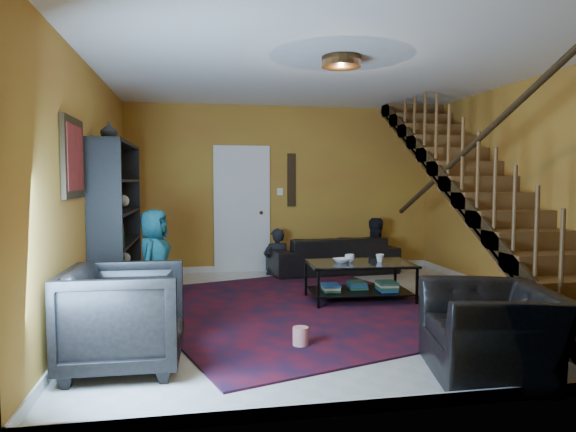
{
  "coord_description": "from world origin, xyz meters",
  "views": [
    {
      "loc": [
        -1.47,
        -5.9,
        1.55
      ],
      "look_at": [
        -0.33,
        0.4,
        1.1
      ],
      "focal_mm": 32.0,
      "sensor_mm": 36.0,
      "label": 1
    }
  ],
  "objects_px": {
    "coffee_table": "(360,278)",
    "armchair_right": "(492,331)",
    "bookshelf": "(118,228)",
    "sofa": "(333,255)",
    "armchair_left": "(125,317)"
  },
  "relations": [
    {
      "from": "coffee_table",
      "to": "armchair_right",
      "type": "bearing_deg",
      "value": -84.37
    },
    {
      "from": "armchair_right",
      "to": "coffee_table",
      "type": "xyz_separation_m",
      "value": [
        -0.25,
        2.57,
        -0.06
      ]
    },
    {
      "from": "bookshelf",
      "to": "armchair_right",
      "type": "height_order",
      "value": "bookshelf"
    },
    {
      "from": "sofa",
      "to": "coffee_table",
      "type": "distance_m",
      "value": 1.99
    },
    {
      "from": "bookshelf",
      "to": "coffee_table",
      "type": "xyz_separation_m",
      "value": [
        2.99,
        -0.28,
        -0.67
      ]
    },
    {
      "from": "sofa",
      "to": "armchair_right",
      "type": "relative_size",
      "value": 1.96
    },
    {
      "from": "sofa",
      "to": "armchair_right",
      "type": "bearing_deg",
      "value": 84.31
    },
    {
      "from": "bookshelf",
      "to": "armchair_left",
      "type": "xyz_separation_m",
      "value": [
        0.35,
        -2.21,
        -0.54
      ]
    },
    {
      "from": "sofa",
      "to": "armchair_right",
      "type": "xyz_separation_m",
      "value": [
        0.07,
        -4.55,
        0.04
      ]
    },
    {
      "from": "armchair_right",
      "to": "coffee_table",
      "type": "relative_size",
      "value": 0.79
    },
    {
      "from": "bookshelf",
      "to": "armchair_left",
      "type": "distance_m",
      "value": 2.3
    },
    {
      "from": "sofa",
      "to": "coffee_table",
      "type": "bearing_deg",
      "value": 78.09
    },
    {
      "from": "armchair_right",
      "to": "bookshelf",
      "type": "bearing_deg",
      "value": -119.05
    },
    {
      "from": "bookshelf",
      "to": "sofa",
      "type": "bearing_deg",
      "value": 28.15
    },
    {
      "from": "armchair_left",
      "to": "armchair_right",
      "type": "height_order",
      "value": "armchair_left"
    }
  ]
}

